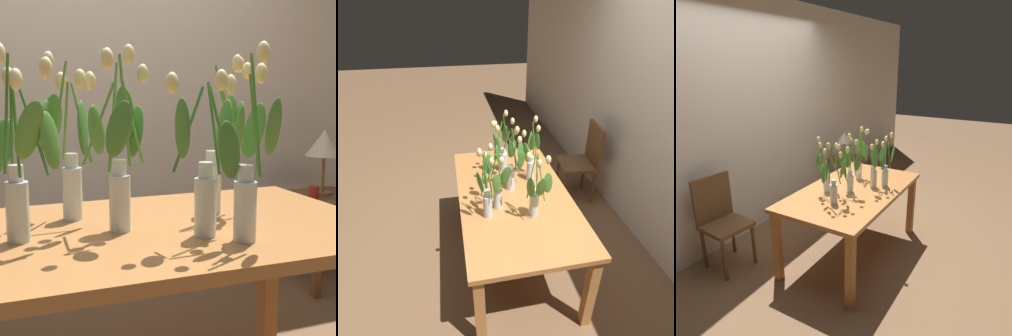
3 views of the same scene
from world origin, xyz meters
TOP-DOWN VIEW (x-y plane):
  - ground_plane at (0.00, 0.00)m, footprint 18.00×18.00m
  - dining_table at (0.00, 0.00)m, footprint 1.60×0.90m
  - tulip_vase_0 at (0.15, -0.17)m, footprint 0.25×0.20m
  - tulip_vase_1 at (0.33, 0.08)m, footprint 0.18×0.19m
  - tulip_vase_2 at (-0.38, -0.02)m, footprint 0.25×0.22m
  - tulip_vase_3 at (-0.08, -0.00)m, footprint 0.25×0.25m
  - tulip_vase_4 at (0.26, -0.25)m, footprint 0.13×0.19m
  - tulip_vase_5 at (-0.19, 0.19)m, footprint 0.25×0.19m
  - dining_chair at (-0.82, 1.03)m, footprint 0.44×0.44m

SIDE VIEW (x-z plane):
  - ground_plane at x=0.00m, z-range 0.00..0.00m
  - dining_chair at x=-0.82m, z-range 0.06..0.99m
  - dining_table at x=0.00m, z-range 0.28..1.02m
  - tulip_vase_4 at x=0.26m, z-range 0.64..1.22m
  - tulip_vase_0 at x=0.15m, z-range 0.69..1.19m
  - tulip_vase_5 at x=-0.19m, z-range 0.66..1.24m
  - tulip_vase_1 at x=0.33m, z-range 0.67..1.23m
  - tulip_vase_2 at x=-0.38m, z-range 0.68..1.26m
  - tulip_vase_3 at x=-0.08m, z-range 0.68..1.27m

